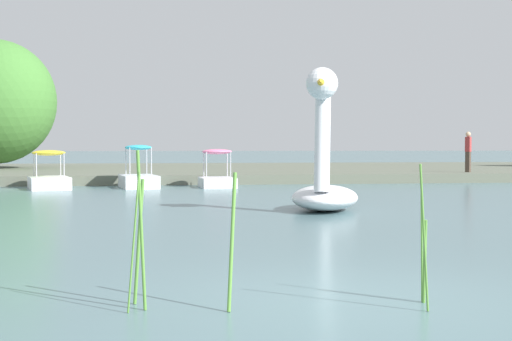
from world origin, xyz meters
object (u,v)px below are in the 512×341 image
Objects in this scene: swan_boat at (324,178)px; pedal_boat_cyan at (138,176)px; pedal_boat_pink at (217,176)px; pedal_boat_yellow at (49,177)px; person_on_path at (468,151)px.

pedal_boat_cyan is (-4.56, 10.31, -0.33)m from swan_boat.
swan_boat is at bearing -80.75° from pedal_boat_pink.
swan_boat is 1.32× the size of pedal_boat_yellow.
pedal_boat_yellow is (-6.10, -0.11, 0.02)m from pedal_boat_pink.
pedal_boat_cyan reaches higher than pedal_boat_pink.
pedal_boat_yellow is 17.92m from person_on_path.
person_on_path is (14.37, 3.15, 0.89)m from pedal_boat_cyan.
pedal_boat_yellow is at bearing -178.93° from pedal_boat_pink.
pedal_boat_pink is 1.16× the size of person_on_path.
pedal_boat_pink is at bearing 1.07° from pedal_boat_yellow.
pedal_boat_pink is 11.97m from person_on_path.
pedal_boat_pink is 0.83× the size of pedal_boat_cyan.
person_on_path reaches higher than pedal_boat_cyan.
pedal_boat_cyan is 1.40× the size of person_on_path.
person_on_path is at bearing 12.36° from pedal_boat_cyan.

